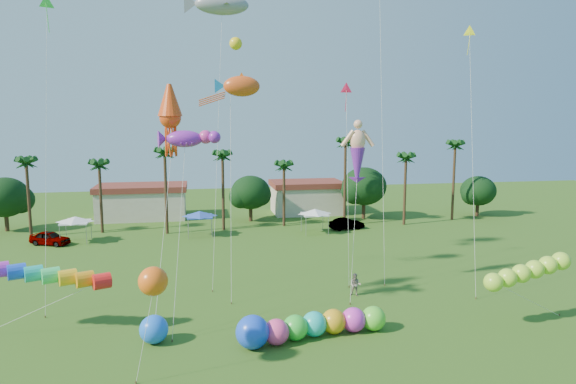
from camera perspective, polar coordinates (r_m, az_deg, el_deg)
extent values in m
cylinder|color=#3A2819|center=(68.36, -26.85, -0.79)|extent=(0.36, 0.36, 9.00)
cylinder|color=#3A2819|center=(67.50, -20.08, -0.73)|extent=(0.36, 0.36, 8.50)
cylinder|color=#3A2819|center=(64.48, -13.40, -0.17)|extent=(0.36, 0.36, 10.00)
cylinder|color=#3A2819|center=(65.47, -7.22, -0.11)|extent=(0.36, 0.36, 9.50)
cylinder|color=#3A2819|center=(67.43, -0.45, -0.46)|extent=(0.36, 0.36, 8.00)
cylinder|color=#3A2819|center=(68.06, 6.34, 0.85)|extent=(0.36, 0.36, 11.00)
cylinder|color=#3A2819|center=(69.95, 12.86, 0.06)|extent=(0.36, 0.36, 9.00)
cylinder|color=#3A2819|center=(75.08, 17.92, 0.99)|extent=(0.36, 0.36, 10.50)
sphere|color=#113814|center=(73.38, -28.95, -0.51)|extent=(5.88, 5.88, 5.88)
sphere|color=#113814|center=(70.82, -4.19, -0.04)|extent=(5.46, 5.46, 5.46)
sphere|color=#113814|center=(73.15, 8.45, 0.64)|extent=(6.30, 6.30, 6.30)
sphere|color=#113814|center=(79.44, 20.38, 0.13)|extent=(5.04, 5.04, 5.04)
cube|color=beige|center=(76.10, -15.88, -1.31)|extent=(12.00, 7.00, 4.00)
cube|color=beige|center=(77.41, 2.08, -0.85)|extent=(10.00, 7.00, 4.00)
pyramid|color=white|center=(63.29, -22.57, -2.79)|extent=(3.00, 3.00, 0.60)
pyramid|color=blue|center=(62.76, -9.79, -2.37)|extent=(3.00, 3.00, 0.60)
pyramid|color=white|center=(63.38, 2.99, -2.16)|extent=(3.00, 3.00, 0.60)
imported|color=#4C4C54|center=(63.76, -24.93, -4.66)|extent=(4.91, 3.58, 1.55)
imported|color=#4C4C54|center=(66.28, 6.55, -3.53)|extent=(4.63, 2.28, 1.46)
imported|color=gray|center=(41.94, 7.49, -10.18)|extent=(1.11, 1.02, 1.83)
sphere|color=#FF4390|center=(33.26, -1.31, -15.29)|extent=(1.64, 1.64, 1.64)
sphere|color=green|center=(33.89, 0.82, -14.83)|extent=(1.64, 1.64, 1.64)
sphere|color=#1CC5BF|center=(34.47, 2.93, -14.43)|extent=(1.64, 1.64, 1.64)
sphere|color=gold|center=(34.95, 5.09, -14.13)|extent=(1.64, 1.64, 1.64)
sphere|color=#E535D1|center=(35.35, 7.29, -13.90)|extent=(1.64, 1.64, 1.64)
sphere|color=#5ADF31|center=(35.76, 9.48, -13.68)|extent=(1.64, 1.64, 1.64)
sphere|color=blue|center=(32.75, -3.97, -15.26)|extent=(2.42, 2.42, 2.09)
sphere|color=#1C69FE|center=(34.46, -14.68, -14.55)|extent=(1.81, 1.81, 1.81)
cylinder|color=red|center=(36.35, -23.01, -9.27)|extent=(7.68, 2.81, 1.03)
cylinder|color=silver|center=(37.90, -25.78, -11.57)|extent=(7.97, 1.09, 3.59)
ellipsoid|color=#AAEC34|center=(37.34, 21.85, -9.30)|extent=(6.85, 1.37, 1.49)
cylinder|color=silver|center=(39.96, 25.08, -10.78)|extent=(6.17, 1.22, 3.25)
cylinder|color=brown|center=(42.67, 27.94, -11.95)|extent=(0.08, 0.08, 0.16)
sphere|color=#FF6214|center=(28.42, -14.76, -9.56)|extent=(1.76, 1.76, 1.56)
cylinder|color=silver|center=(29.27, -15.66, -14.83)|extent=(1.10, 0.34, 5.53)
cylinder|color=brown|center=(30.32, -16.55, -19.62)|extent=(0.08, 0.08, 0.16)
cylinder|color=silver|center=(40.55, 7.33, -4.03)|extent=(1.50, 3.46, 11.11)
cylinder|color=brown|center=(40.29, 6.91, -12.21)|extent=(0.08, 0.08, 0.16)
ellipsoid|color=#DF4E18|center=(42.82, -5.16, 11.63)|extent=(4.49, 1.55, 1.86)
cylinder|color=silver|center=(40.70, -5.72, 0.04)|extent=(1.45, 4.79, 16.69)
cylinder|color=brown|center=(40.36, -6.31, -12.16)|extent=(0.08, 0.08, 0.16)
ellipsoid|color=gray|center=(47.52, -7.36, 19.96)|extent=(6.25, 2.35, 2.22)
cylinder|color=silver|center=(43.75, -7.86, 5.27)|extent=(1.50, 5.55, 23.85)
cylinder|color=brown|center=(43.23, -8.39, -10.81)|extent=(0.08, 0.08, 0.16)
cone|color=#E44412|center=(36.48, -12.96, 8.06)|extent=(2.11, 2.11, 4.74)
cylinder|color=silver|center=(34.80, -13.84, -3.67)|extent=(1.31, 4.87, 14.13)
cylinder|color=brown|center=(34.66, -14.79, -15.89)|extent=(0.08, 0.08, 0.16)
ellipsoid|color=purple|center=(34.94, -11.40, 5.81)|extent=(4.56, 3.21, 1.61)
cylinder|color=silver|center=(34.19, -12.07, -5.03)|extent=(1.10, 3.25, 12.73)
cylinder|color=brown|center=(34.66, -12.76, -15.82)|extent=(0.08, 0.08, 0.16)
cone|color=#E11942|center=(46.31, 6.49, 11.30)|extent=(1.20, 0.38, 1.18)
cylinder|color=silver|center=(44.40, 6.64, 0.67)|extent=(0.80, 4.38, 16.65)
cylinder|color=brown|center=(44.10, 6.80, -10.39)|extent=(0.08, 0.08, 0.16)
cone|color=#E9F118|center=(45.27, 19.52, 16.42)|extent=(1.05, 0.70, 1.07)
cylinder|color=silver|center=(43.24, 19.83, 2.90)|extent=(0.37, 3.60, 20.93)
cylinder|color=brown|center=(43.74, 20.15, -11.00)|extent=(0.08, 0.08, 0.16)
cone|color=#39F240|center=(44.12, -25.24, 18.46)|extent=(1.24, 0.82, 1.26)
cylinder|color=silver|center=(41.21, -25.30, 3.48)|extent=(0.30, 4.61, 22.53)
cylinder|color=brown|center=(41.36, -25.37, -12.41)|extent=(0.08, 0.08, 0.16)
cylinder|color=silver|center=(45.01, 10.41, 6.94)|extent=(0.55, 4.65, 26.44)
cylinder|color=brown|center=(44.96, 10.70, -10.11)|extent=(0.08, 0.08, 0.16)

